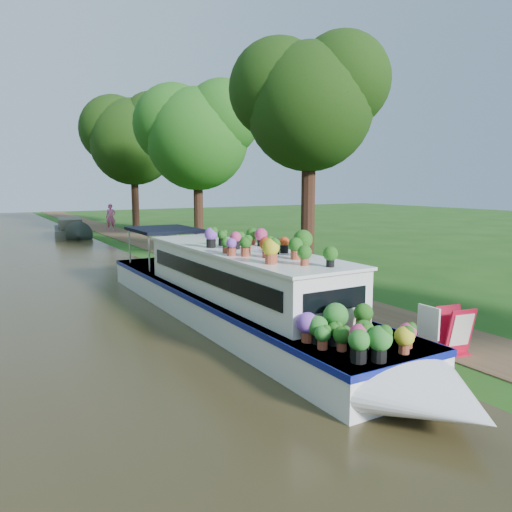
# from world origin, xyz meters

# --- Properties ---
(ground) EXTENTS (100.00, 100.00, 0.00)m
(ground) POSITION_xyz_m (0.00, 0.00, 0.00)
(ground) COLOR #194411
(ground) RESTS_ON ground
(canal_water) EXTENTS (10.00, 100.00, 0.02)m
(canal_water) POSITION_xyz_m (-6.00, 0.00, 0.01)
(canal_water) COLOR #2E2814
(canal_water) RESTS_ON ground
(towpath) EXTENTS (2.20, 100.00, 0.03)m
(towpath) POSITION_xyz_m (1.20, 0.00, 0.01)
(towpath) COLOR #503A25
(towpath) RESTS_ON ground
(plant_boat) EXTENTS (2.29, 13.52, 2.27)m
(plant_boat) POSITION_xyz_m (-2.25, -2.57, 0.85)
(plant_boat) COLOR white
(plant_boat) RESTS_ON canal_water
(tree_near_overhang) EXTENTS (5.52, 5.28, 8.99)m
(tree_near_overhang) POSITION_xyz_m (3.79, 3.06, 6.60)
(tree_near_overhang) COLOR black
(tree_near_overhang) RESTS_ON ground
(tree_near_mid) EXTENTS (6.90, 6.60, 9.40)m
(tree_near_mid) POSITION_xyz_m (4.48, 15.08, 6.44)
(tree_near_mid) COLOR black
(tree_near_mid) RESTS_ON ground
(tree_near_far) EXTENTS (7.59, 7.26, 10.30)m
(tree_near_far) POSITION_xyz_m (3.98, 26.09, 7.05)
(tree_near_far) COLOR black
(tree_near_far) RESTS_ON ground
(second_boat) EXTENTS (2.47, 6.21, 1.16)m
(second_boat) POSITION_xyz_m (-1.99, 20.44, 0.48)
(second_boat) COLOR black
(second_boat) RESTS_ON canal_water
(sandwich_board) EXTENTS (0.63, 0.58, 0.96)m
(sandwich_board) POSITION_xyz_m (0.45, -6.50, 0.46)
(sandwich_board) COLOR red
(sandwich_board) RESTS_ON towpath
(pedestrian_pink) EXTENTS (0.80, 0.65, 1.90)m
(pedestrian_pink) POSITION_xyz_m (1.23, 22.84, 0.98)
(pedestrian_pink) COLOR #C25088
(pedestrian_pink) RESTS_ON towpath
(verge_plant) EXTENTS (0.39, 0.35, 0.40)m
(verge_plant) POSITION_xyz_m (-0.60, 1.64, 0.20)
(verge_plant) COLOR #1E5C1B
(verge_plant) RESTS_ON ground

